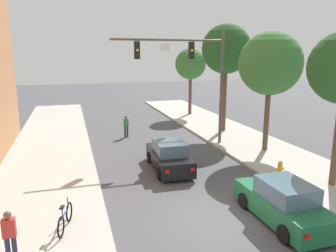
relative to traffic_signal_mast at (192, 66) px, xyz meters
The scene contains 12 objects.
ground_plane 11.16m from the traffic_signal_mast, 104.73° to the right, with size 120.00×120.00×0.00m, color #4C4C51.
sidewalk_left 14.08m from the traffic_signal_mast, 133.54° to the right, with size 5.00×60.00×0.15m, color #B2AFA8.
traffic_signal_mast is the anchor object (origin of this frame).
car_lead_black 6.55m from the traffic_signal_mast, 125.56° to the right, with size 1.97×4.30×1.60m.
car_following_green 11.28m from the traffic_signal_mast, 91.52° to the right, with size 1.84×4.24×1.60m.
pedestrian_sidewalk_left_walker 14.63m from the traffic_signal_mast, 132.57° to the right, with size 0.36×0.22×1.64m.
pedestrian_crossing_road 6.96m from the traffic_signal_mast, 134.24° to the left, with size 0.36×0.22×1.64m.
bicycle_leaning 12.82m from the traffic_signal_mast, 132.31° to the right, with size 0.50×1.73×0.98m.
fire_hydrant 8.44m from the traffic_signal_mast, 70.38° to the right, with size 0.48×0.24×0.72m.
street_tree_second 4.77m from the traffic_signal_mast, 30.62° to the right, with size 3.82×3.82×7.30m.
street_tree_third 5.15m from the traffic_signal_mast, 38.50° to the left, with size 3.73×3.73×8.19m.
street_tree_farthest 11.46m from the traffic_signal_mast, 69.74° to the left, with size 3.03×3.03×6.51m.
Camera 1 is at (-5.05, -10.12, 6.11)m, focal length 34.55 mm.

